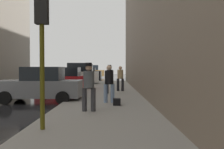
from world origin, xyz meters
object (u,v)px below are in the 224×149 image
object	(u,v)px
traffic_light	(42,28)
duffel_bag	(117,102)
parked_dark_green_sedan	(88,74)
pedestrian_with_fedora	(110,78)
parked_gray_coupe	(40,85)
parked_red_hatchback	(65,79)
parked_black_suv	(83,74)
parked_white_van	(77,75)
pedestrian_in_jeans	(109,82)
pedestrian_in_tan_coat	(120,77)
fire_hydrant	(83,88)
pedestrian_with_beanie	(89,84)
parked_bronze_suv	(92,72)

from	to	relation	value
traffic_light	duffel_bag	distance (m)	5.28
parked_dark_green_sedan	pedestrian_with_fedora	distance (m)	22.47
parked_gray_coupe	duffel_bag	bearing A→B (deg)	-27.84
parked_red_hatchback	pedestrian_with_fedora	size ratio (longest dim) A/B	2.39
parked_red_hatchback	traffic_light	xyz separation A→B (m)	(1.85, -12.99, 1.91)
parked_red_hatchback	parked_black_suv	world-z (taller)	parked_black_suv
parked_white_van	pedestrian_with_fedora	world-z (taller)	parked_white_van
traffic_light	pedestrian_in_jeans	distance (m)	5.49
parked_gray_coupe	pedestrian_in_tan_coat	world-z (taller)	pedestrian_in_tan_coat
pedestrian_with_fedora	traffic_light	bearing A→B (deg)	-100.30
parked_gray_coupe	pedestrian_in_jeans	size ratio (longest dim) A/B	2.47
pedestrian_in_tan_coat	duffel_bag	size ratio (longest dim) A/B	3.89
parked_dark_green_sedan	pedestrian_with_fedora	xyz separation A→B (m)	(3.50, -22.20, 0.29)
pedestrian_in_tan_coat	traffic_light	bearing A→B (deg)	-102.44
pedestrian_in_jeans	duffel_bag	size ratio (longest dim) A/B	3.89
parked_gray_coupe	parked_black_suv	world-z (taller)	parked_black_suv
fire_hydrant	traffic_light	bearing A→B (deg)	-89.69
pedestrian_in_jeans	parked_white_van	bearing A→B (deg)	103.75
parked_gray_coupe	pedestrian_with_fedora	xyz separation A→B (m)	(3.50, 2.79, 0.29)
parked_red_hatchback	pedestrian_with_fedora	bearing A→B (deg)	-48.44
parked_white_van	pedestrian_with_fedora	size ratio (longest dim) A/B	2.62
parked_red_hatchback	pedestrian_with_beanie	xyz separation A→B (m)	(2.80, -10.29, 0.29)
parked_gray_coupe	parked_dark_green_sedan	xyz separation A→B (m)	(0.00, 24.99, 0.00)
parked_white_van	parked_bronze_suv	bearing A→B (deg)	90.00
pedestrian_in_jeans	pedestrian_in_tan_coat	xyz separation A→B (m)	(0.71, 5.76, 0.00)
traffic_light	pedestrian_in_tan_coat	distance (m)	11.11
pedestrian_with_beanie	fire_hydrant	bearing A→B (deg)	98.50
parked_red_hatchback	parked_bronze_suv	xyz separation A→B (m)	(-0.00, 25.01, 0.18)
parked_red_hatchback	fire_hydrant	size ratio (longest dim) A/B	6.04
parked_bronze_suv	duffel_bag	size ratio (longest dim) A/B	10.55
parked_red_hatchback	pedestrian_in_tan_coat	world-z (taller)	pedestrian_in_tan_coat
parked_black_suv	pedestrian_in_jeans	xyz separation A→B (m)	(3.51, -20.16, 0.07)
parked_red_hatchback	pedestrian_with_fedora	xyz separation A→B (m)	(3.50, -3.94, 0.29)
fire_hydrant	pedestrian_with_fedora	distance (m)	1.84
parked_gray_coupe	parked_black_suv	bearing A→B (deg)	90.00
pedestrian_with_beanie	pedestrian_in_tan_coat	size ratio (longest dim) A/B	1.04
parked_dark_green_sedan	parked_bronze_suv	world-z (taller)	parked_bronze_suv
parked_bronze_suv	traffic_light	xyz separation A→B (m)	(1.85, -38.00, 1.73)
pedestrian_with_beanie	pedestrian_in_jeans	world-z (taller)	pedestrian_with_beanie
parked_bronze_suv	pedestrian_with_beanie	distance (m)	35.41
parked_white_van	pedestrian_in_tan_coat	distance (m)	9.57
fire_hydrant	pedestrian_in_jeans	bearing A→B (deg)	-68.73
pedestrian_with_beanie	pedestrian_in_jeans	size ratio (longest dim) A/B	1.04
parked_white_van	pedestrian_with_beanie	bearing A→B (deg)	-80.44
fire_hydrant	pedestrian_in_tan_coat	xyz separation A→B (m)	(2.42, 1.37, 0.61)
parked_black_suv	duffel_bag	world-z (taller)	parked_black_suv
pedestrian_in_tan_coat	parked_red_hatchback	bearing A→B (deg)	151.81
parked_dark_green_sedan	duffel_bag	world-z (taller)	parked_dark_green_sedan
parked_gray_coupe	parked_bronze_suv	size ratio (longest dim) A/B	0.91
parked_gray_coupe	parked_red_hatchback	bearing A→B (deg)	90.00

